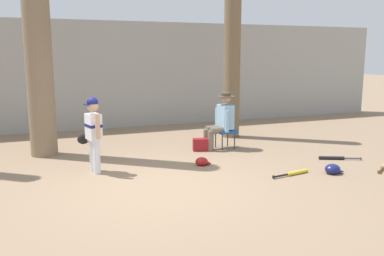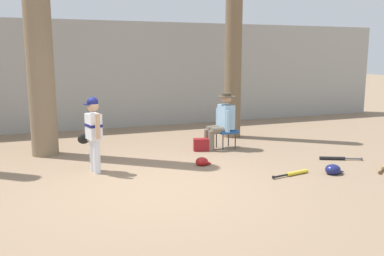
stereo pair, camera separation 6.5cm
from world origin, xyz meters
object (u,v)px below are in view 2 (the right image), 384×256
Objects in this scene: tree_near_player at (37,18)px; batting_helmet_red at (202,162)px; handbag_beside_stool at (202,145)px; tree_behind_spectator at (234,41)px; folding_stool at (226,132)px; young_ballplayer at (93,130)px; seated_spectator at (222,119)px; batting_helmet_navy at (333,170)px; bat_yellow_trainer at (295,173)px; bat_black_composite at (336,158)px.

batting_helmet_red is (2.66, -1.89, -2.62)m from tree_near_player.
handbag_beside_stool is 1.22× the size of batting_helmet_red.
tree_behind_spectator is 12.36× the size of folding_stool.
young_ballplayer is 1.09× the size of seated_spectator.
batting_helmet_navy is (0.97, -2.40, -0.56)m from seated_spectator.
batting_helmet_red is (-0.90, -1.10, -0.57)m from seated_spectator.
tree_behind_spectator is at bearing 52.53° from batting_helmet_red.
young_ballplayer reaches higher than seated_spectator.
young_ballplayer is (-3.59, -1.95, -1.58)m from tree_behind_spectator.
tree_near_player is 4.41m from folding_stool.
young_ballplayer reaches higher than bat_yellow_trainer.
seated_spectator is at bearing 98.30° from bat_yellow_trainer.
bat_black_composite is at bearing -72.75° from tree_behind_spectator.
batting_helmet_red reaches higher than bat_black_composite.
young_ballplayer is at bearing -163.32° from seated_spectator.
young_ballplayer is at bearing 169.66° from bat_black_composite.
young_ballplayer is at bearing -163.75° from folding_stool.
young_ballplayer is 3.09× the size of folding_stool.
folding_stool is 2.27m from bat_yellow_trainer.
tree_near_player is 5.59m from bat_yellow_trainer.
bat_black_composite is at bearing -12.28° from batting_helmet_red.
bat_black_composite is 2.37× the size of batting_helmet_navy.
bat_yellow_trainer is (3.13, -1.39, -0.71)m from young_ballplayer.
young_ballplayer is 2.93m from seated_spectator.
young_ballplayer is 1.74× the size of bat_black_composite.
batting_helmet_navy is at bearing -34.93° from batting_helmet_red.
tree_behind_spectator is 2.17m from seated_spectator.
tree_near_player reaches higher than folding_stool.
folding_stool is at bearing 109.89° from batting_helmet_navy.
bat_black_composite is (1.55, -1.66, -0.33)m from folding_stool.
folding_stool is at bearing -12.15° from tree_near_player.
young_ballplayer is 4.14m from batting_helmet_navy.
tree_near_player is 1.19× the size of tree_behind_spectator.
tree_behind_spectator reaches higher than folding_stool.
seated_spectator is at bearing 50.56° from batting_helmet_red.
handbag_beside_stool is (-1.26, -1.13, -2.19)m from tree_behind_spectator.
bat_black_composite is at bearing 23.41° from bat_yellow_trainer.
young_ballplayer reaches higher than batting_helmet_red.
handbag_beside_stool is (2.33, 0.82, -0.61)m from young_ballplayer.
bat_black_composite is at bearing -45.02° from seated_spectator.
folding_stool reaches higher than bat_black_composite.
seated_spectator is (-0.10, -0.01, 0.28)m from folding_stool.
tree_behind_spectator is at bearing 107.25° from bat_black_composite.
seated_spectator is at bearing 2.15° from handbag_beside_stool.
tree_near_player is at bearing 165.29° from handbag_beside_stool.
tree_near_player is 22.42× the size of batting_helmet_red.
tree_near_player is at bearing 167.44° from seated_spectator.
young_ballplayer reaches higher than handbag_beside_stool.
bat_black_composite is at bearing 47.82° from batting_helmet_navy.
young_ballplayer reaches higher than bat_black_composite.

